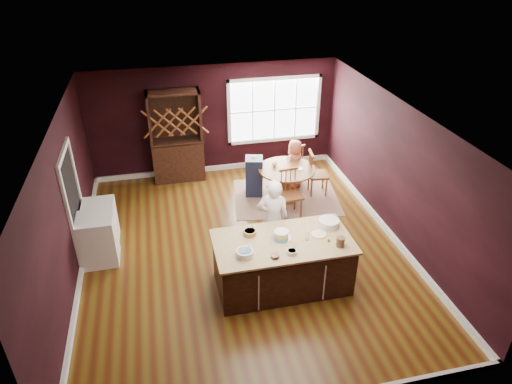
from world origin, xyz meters
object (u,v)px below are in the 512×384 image
kitchen_island (282,264)px  layer_cake (281,235)px  chair_south (291,194)px  washer (98,239)px  chair_north (293,161)px  dryer (101,222)px  chair_east (318,173)px  high_chair (254,176)px  toddler (251,162)px  baker (273,220)px  seated_woman (294,164)px  dining_table (286,177)px  hutch (176,137)px

kitchen_island → layer_cake: (-0.01, 0.08, 0.55)m
chair_south → washer: chair_south is taller
layer_cake → washer: 3.39m
chair_north → dryer: 4.68m
chair_east → high_chair: 1.47m
chair_south → kitchen_island: bearing=-116.3°
toddler → baker: bearing=-92.4°
layer_cake → high_chair: layer_cake is taller
washer → chair_north: bearing=27.3°
dryer → seated_woman: bearing=16.7°
chair_east → chair_south: 1.18m
kitchen_island → dining_table: kitchen_island is taller
kitchen_island → chair_south: bearing=69.6°
hutch → dryer: bearing=-126.2°
seated_woman → kitchen_island: bearing=29.9°
kitchen_island → layer_cake: size_ratio=6.75×
dining_table → baker: size_ratio=0.79×
toddler → washer: toddler is taller
chair_south → dining_table: bearing=75.5°
baker → dryer: (-3.14, 1.22, -0.38)m
chair_east → baker: bearing=149.3°
high_chair → dryer: bearing=-148.4°
dining_table → chair_east: bearing=2.0°
dining_table → dryer: size_ratio=1.49×
kitchen_island → chair_east: bearing=60.0°
chair_south → washer: 3.94m
chair_north → seated_woman: seated_woman is taller
chair_north → dryer: (-4.39, -1.63, -0.06)m
kitchen_island → dryer: bearing=146.8°
dining_table → hutch: hutch is taller
kitchen_island → high_chair: size_ratio=2.38×
dining_table → high_chair: size_ratio=1.33×
chair_south → chair_north: (0.51, 1.56, -0.04)m
chair_south → toddler: (-0.64, 1.10, 0.28)m
baker → high_chair: size_ratio=1.69×
layer_cake → washer: bearing=157.1°
hutch → dryer: 2.93m
chair_east → dryer: bearing=107.4°
chair_east → high_chair: chair_east is taller
hutch → washer: size_ratio=2.39×
dining_table → chair_south: 0.76m
chair_south → baker: bearing=-125.6°
baker → toddler: (0.10, 2.39, -0.00)m
dining_table → washer: bearing=-159.9°
kitchen_island → chair_south: size_ratio=2.16×
kitchen_island → dryer: 3.70m
baker → layer_cake: size_ratio=4.78×
chair_east → hutch: (-3.07, 1.45, 0.58)m
chair_south → high_chair: size_ratio=1.10×
toddler → chair_north: bearing=21.7°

